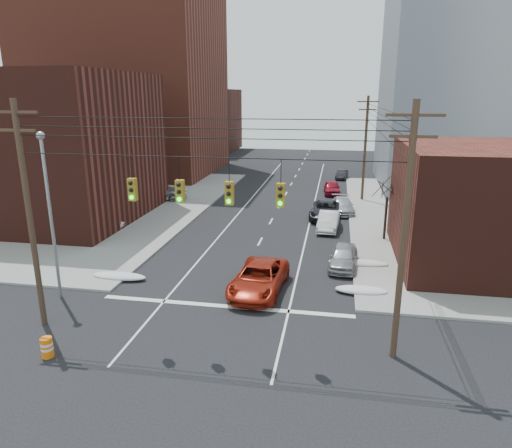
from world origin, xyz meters
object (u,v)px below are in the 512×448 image
at_px(parked_car_d, 343,206).
at_px(parked_car_f, 342,174).
at_px(parked_car_b, 328,221).
at_px(lot_car_d, 123,195).
at_px(parked_car_c, 325,210).
at_px(red_pickup, 259,278).
at_px(parked_car_e, 332,188).
at_px(lot_car_c, 94,205).
at_px(lot_car_b, 161,192).
at_px(construction_barrel, 47,347).
at_px(lot_car_a, 101,220).
at_px(parked_car_a, 344,257).

xyz_separation_m(parked_car_d, parked_car_f, (0.00, 18.70, -0.10)).
relative_size(parked_car_b, parked_car_f, 1.24).
height_order(parked_car_f, lot_car_d, lot_car_d).
bearing_deg(parked_car_c, red_pickup, -97.64).
relative_size(parked_car_e, lot_car_c, 0.87).
xyz_separation_m(lot_car_b, construction_barrel, (6.45, -30.04, -0.47)).
xyz_separation_m(lot_car_d, construction_barrel, (9.91, -27.89, -0.42)).
height_order(parked_car_b, parked_car_d, parked_car_b).
bearing_deg(parked_car_c, parked_car_d, 58.28).
distance_m(parked_car_e, lot_car_b, 19.29).
xyz_separation_m(lot_car_a, lot_car_c, (-3.13, 4.50, 0.10)).
distance_m(parked_car_d, lot_car_b, 19.47).
distance_m(red_pickup, parked_car_f, 38.52).
bearing_deg(parked_car_e, parked_car_f, 79.55).
distance_m(lot_car_d, construction_barrel, 29.60).
height_order(parked_car_f, construction_barrel, parked_car_f).
bearing_deg(parked_car_d, parked_car_a, -95.82).
bearing_deg(construction_barrel, parked_car_b, 61.95).
xyz_separation_m(parked_car_c, parked_car_e, (0.44, 10.81, -0.03)).
relative_size(parked_car_a, construction_barrel, 4.75).
height_order(parked_car_e, lot_car_a, parked_car_e).
relative_size(red_pickup, parked_car_a, 1.37).
bearing_deg(parked_car_b, red_pickup, -101.81).
distance_m(parked_car_a, lot_car_d, 27.13).
distance_m(parked_car_a, parked_car_f, 33.45).
bearing_deg(parked_car_b, parked_car_a, -78.54).
distance_m(red_pickup, parked_car_c, 17.53).
distance_m(red_pickup, lot_car_c, 23.74).
height_order(red_pickup, lot_car_c, red_pickup).
bearing_deg(lot_car_a, lot_car_c, 27.30).
bearing_deg(construction_barrel, parked_car_e, 72.16).
height_order(parked_car_e, lot_car_c, lot_car_c).
xyz_separation_m(parked_car_c, parked_car_d, (1.60, 2.29, -0.07)).
distance_m(parked_car_f, lot_car_b, 25.51).
distance_m(parked_car_b, parked_car_c, 3.77).
xyz_separation_m(lot_car_a, lot_car_b, (0.98, 11.30, 0.14)).
bearing_deg(lot_car_b, parked_car_f, -54.59).
height_order(parked_car_a, lot_car_b, lot_car_b).
height_order(parked_car_b, lot_car_b, lot_car_b).
relative_size(parked_car_c, construction_barrel, 6.16).
relative_size(red_pickup, construction_barrel, 6.49).
xyz_separation_m(lot_car_c, construction_barrel, (10.56, -23.25, -0.42)).
relative_size(parked_car_d, lot_car_a, 1.25).
height_order(parked_car_d, lot_car_c, lot_car_c).
xyz_separation_m(red_pickup, lot_car_d, (-17.91, 19.44, 0.06)).
height_order(parked_car_a, parked_car_e, parked_car_e).
xyz_separation_m(red_pickup, parked_car_b, (3.68, 13.47, -0.07)).
bearing_deg(parked_car_c, lot_car_d, 177.22).
xyz_separation_m(red_pickup, parked_car_c, (3.30, 17.21, -0.04)).
distance_m(lot_car_a, construction_barrel, 20.17).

